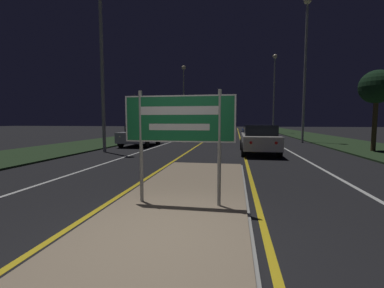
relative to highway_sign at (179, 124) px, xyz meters
The scene contains 19 objects.
ground_plane 2.28m from the highway_sign, 90.00° to the right, with size 160.00×160.00×0.00m, color black.
median_island 1.64m from the highway_sign, 90.00° to the left, with size 2.74×10.08×0.10m.
verge_left 20.83m from the highway_sign, 117.23° to the left, with size 5.00×100.00×0.08m.
verge_right 20.83m from the highway_sign, 62.77° to the left, with size 5.00×100.00×0.08m.
centre_line_yellow_left 23.57m from the highway_sign, 93.80° to the left, with size 0.12×70.00×0.01m.
centre_line_yellow_right 23.57m from the highway_sign, 86.20° to the left, with size 0.12×70.00×0.01m.
lane_line_white_left 23.89m from the highway_sign, 100.15° to the left, with size 0.12×70.00×0.01m.
lane_line_white_right 23.89m from the highway_sign, 79.85° to the left, with size 0.12×70.00×0.01m.
edge_line_white_left 24.60m from the highway_sign, 107.06° to the left, with size 0.10×70.00×0.01m.
edge_line_white_right 24.60m from the highway_sign, 72.94° to the left, with size 0.10×70.00×0.01m.
highway_sign is the anchor object (origin of this frame).
streetlight_left_near 11.52m from the highway_sign, 126.17° to the left, with size 0.50×0.50×10.56m.
streetlight_left_far 33.16m from the highway_sign, 101.30° to the left, with size 0.58×0.58×9.73m.
streetlight_right_near 19.00m from the highway_sign, 69.24° to the left, with size 0.60×0.60×11.30m.
streetlight_right_far 34.50m from the highway_sign, 79.16° to the left, with size 0.61×0.61×11.09m.
car_receding_0 9.59m from the highway_sign, 75.88° to the left, with size 1.91×4.83×1.53m.
car_receding_1 22.90m from the highway_sign, 83.30° to the left, with size 1.92×4.80×1.35m.
car_approaching_0 13.63m from the highway_sign, 114.05° to the left, with size 1.99×4.22×1.42m.
roadside_palm_right 13.99m from the highway_sign, 51.32° to the left, with size 1.81×1.81×4.43m.
Camera 1 is at (1.08, -3.33, 1.73)m, focal length 24.00 mm.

